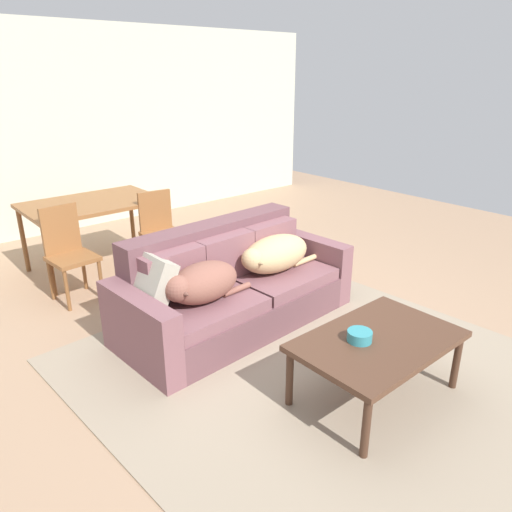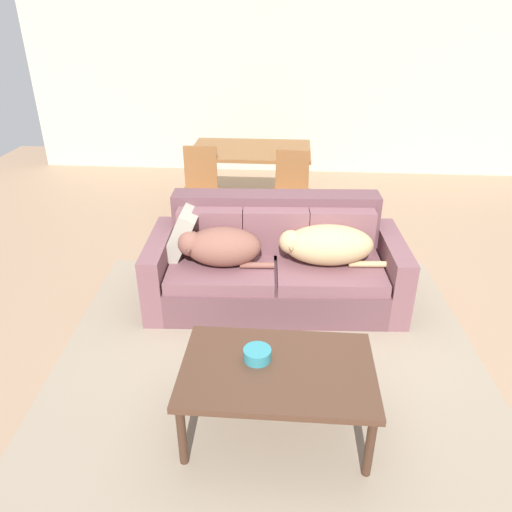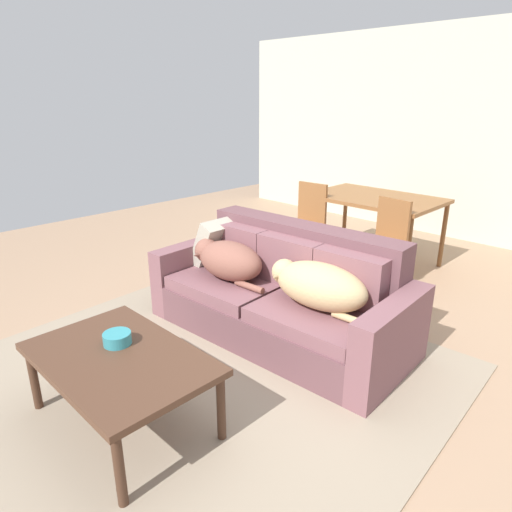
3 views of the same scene
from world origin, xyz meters
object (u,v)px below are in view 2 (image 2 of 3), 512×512
dog_on_left_cushion (220,246)px  bowl_on_coffee_table (257,354)px  throw_pillow_by_left_arm (182,232)px  couch (275,263)px  dining_table (251,154)px  dining_chair_near_left (201,186)px  coffee_table (277,374)px  dog_on_right_cushion (326,245)px  dining_chair_near_right (290,188)px

dog_on_left_cushion → bowl_on_coffee_table: dog_on_left_cushion is taller
throw_pillow_by_left_arm → couch: bearing=0.1°
couch → dog_on_left_cushion: couch is taller
dining_table → dining_chair_near_left: (-0.51, -0.57, -0.20)m
coffee_table → bowl_on_coffee_table: bearing=152.6°
dog_on_right_cushion → dining_chair_near_left: size_ratio=0.97×
dining_table → dining_chair_near_right: 0.79m
dog_on_left_cushion → throw_pillow_by_left_arm: throw_pillow_by_left_arm is taller
dining_chair_near_right → dog_on_left_cushion: bearing=-101.7°
throw_pillow_by_left_arm → dining_table: 2.01m
dog_on_right_cushion → bowl_on_coffee_table: 1.39m
dog_on_left_cushion → dining_chair_near_left: bearing=102.4°
dog_on_right_cushion → dining_chair_near_right: dining_chair_near_right is taller
bowl_on_coffee_table → dining_table: (-0.33, 3.38, 0.21)m
coffee_table → dining_table: 3.48m
bowl_on_coffee_table → dog_on_left_cushion: bearing=107.8°
couch → dog_on_right_cushion: couch is taller
throw_pillow_by_left_arm → dog_on_right_cushion: bearing=-4.7°
dog_on_right_cushion → dining_chair_near_left: (-1.29, 1.50, -0.07)m
couch → dining_chair_near_left: size_ratio=2.33×
dining_chair_near_left → dog_on_right_cushion: bearing=-54.3°
couch → coffee_table: couch is taller
bowl_on_coffee_table → dining_chair_near_right: size_ratio=0.18×
throw_pillow_by_left_arm → coffee_table: 1.71m
coffee_table → dining_table: (-0.45, 3.44, 0.29)m
couch → dining_chair_near_right: dining_chair_near_right is taller
coffee_table → dog_on_left_cushion: bearing=111.8°
couch → dining_table: bearing=97.7°
couch → dining_table: (-0.38, 1.97, 0.38)m
coffee_table → dining_chair_near_right: bearing=89.4°
coffee_table → dog_on_right_cushion: bearing=76.3°
dog_on_left_cushion → dog_on_right_cushion: (0.85, 0.09, 0.00)m
coffee_table → dining_chair_near_right: dining_chair_near_right is taller
dog_on_left_cushion → coffee_table: bearing=-71.4°
throw_pillow_by_left_arm → dining_chair_near_left: size_ratio=0.46×
dog_on_left_cushion → coffee_table: dog_on_left_cushion is taller
couch → throw_pillow_by_left_arm: size_ratio=5.03×
couch → dog_on_left_cushion: bearing=-159.9°
couch → dog_on_left_cushion: (-0.44, -0.19, 0.24)m
dog_on_left_cushion → dog_on_right_cushion: size_ratio=0.87×
dog_on_right_cushion → dining_chair_near_left: dining_chair_near_left is taller
couch → coffee_table: (0.07, -1.47, 0.09)m
couch → dining_chair_near_right: 1.39m
dog_on_left_cushion → coffee_table: 1.39m
coffee_table → dining_chair_near_left: size_ratio=1.21×
coffee_table → dining_chair_near_right: size_ratio=1.23×
dining_chair_near_left → dining_table: bearing=43.3°
throw_pillow_by_left_arm → dining_chair_near_left: dining_chair_near_left is taller
dining_chair_near_left → throw_pillow_by_left_arm: bearing=-90.7°
dog_on_left_cushion → dining_table: dining_table is taller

